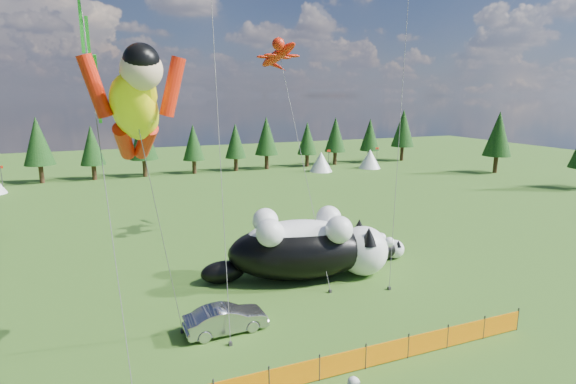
# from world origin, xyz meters

# --- Properties ---
(ground) EXTENTS (160.00, 160.00, 0.00)m
(ground) POSITION_xyz_m (0.00, 0.00, 0.00)
(ground) COLOR #0F380A
(ground) RESTS_ON ground
(safety_fence) EXTENTS (22.06, 0.06, 1.10)m
(safety_fence) POSITION_xyz_m (0.00, -3.00, 0.50)
(safety_fence) COLOR #262626
(safety_fence) RESTS_ON ground
(tree_line) EXTENTS (90.00, 4.00, 8.00)m
(tree_line) POSITION_xyz_m (0.00, 45.00, 4.00)
(tree_line) COLOR black
(tree_line) RESTS_ON ground
(festival_tents) EXTENTS (50.00, 3.20, 2.80)m
(festival_tents) POSITION_xyz_m (11.00, 40.00, 1.40)
(festival_tents) COLOR white
(festival_tents) RESTS_ON ground
(cat_large) EXTENTS (10.95, 5.62, 3.99)m
(cat_large) POSITION_xyz_m (4.62, 6.14, 1.90)
(cat_large) COLOR black
(cat_large) RESTS_ON ground
(cat_small) EXTENTS (4.59, 1.69, 1.66)m
(cat_small) POSITION_xyz_m (9.92, 7.00, 0.79)
(cat_small) COLOR black
(cat_small) RESTS_ON ground
(car) EXTENTS (3.80, 1.47, 1.23)m
(car) POSITION_xyz_m (-1.35, 1.82, 0.62)
(car) COLOR #A6A6AA
(car) RESTS_ON ground
(superhero_kite) EXTENTS (5.12, 6.19, 12.52)m
(superhero_kite) POSITION_xyz_m (-4.78, -0.92, 10.04)
(superhero_kite) COLOR #FFF40D
(superhero_kite) RESTS_ON ground
(gecko_kite) EXTENTS (4.10, 12.60, 16.22)m
(gecko_kite) POSITION_xyz_m (5.56, 13.34, 13.21)
(gecko_kite) COLOR red
(gecko_kite) RESTS_ON ground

